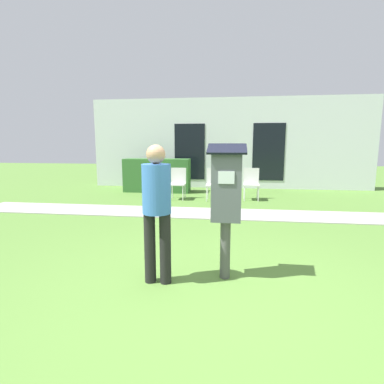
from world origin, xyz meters
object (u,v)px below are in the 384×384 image
at_px(person_standing, 157,204).
at_px(outdoor_chair_right, 251,181).
at_px(outdoor_chair_left, 178,181).
at_px(parking_meter, 226,194).
at_px(outdoor_chair_middle, 214,182).

relative_size(person_standing, outdoor_chair_right, 1.76).
distance_m(person_standing, outdoor_chair_left, 5.34).
height_order(person_standing, outdoor_chair_right, person_standing).
bearing_deg(outdoor_chair_right, parking_meter, -87.42).
bearing_deg(person_standing, outdoor_chair_middle, 49.76).
height_order(parking_meter, person_standing, parking_meter).
xyz_separation_m(person_standing, outdoor_chair_left, (-0.72, 5.28, -0.40)).
relative_size(parking_meter, outdoor_chair_middle, 1.77).
xyz_separation_m(parking_meter, outdoor_chair_left, (-1.49, 5.05, -0.49)).
relative_size(parking_meter, person_standing, 1.01).
relative_size(outdoor_chair_left, outdoor_chair_middle, 1.00).
distance_m(parking_meter, person_standing, 0.80).
relative_size(parking_meter, outdoor_chair_right, 1.77).
relative_size(person_standing, outdoor_chair_left, 1.76).
xyz_separation_m(parking_meter, outdoor_chair_middle, (-0.44, 5.04, -0.49)).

